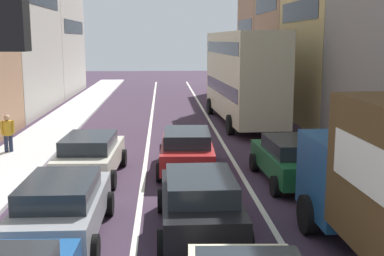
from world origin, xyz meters
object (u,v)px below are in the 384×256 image
bus_mid_queue_primary (243,73)px  hatchback_centre_lane_third (187,149)px  wagon_left_lane_second (62,206)px  sedan_right_lane_behind_truck (292,159)px  sedan_left_lane_third (90,155)px  sedan_centre_lane_second (200,201)px  pedestrian_mid_sidewalk (8,132)px

bus_mid_queue_primary → hatchback_centre_lane_third: bearing=157.3°
wagon_left_lane_second → sedan_right_lane_behind_truck: size_ratio=0.99×
wagon_left_lane_second → bus_mid_queue_primary: bearing=-23.0°
sedan_left_lane_third → hatchback_centre_lane_third: bearing=-75.7°
sedan_right_lane_behind_truck → hatchback_centre_lane_third: bearing=61.3°
wagon_left_lane_second → sedan_left_lane_third: 5.25m
sedan_centre_lane_second → sedan_left_lane_third: same height
hatchback_centre_lane_third → sedan_right_lane_behind_truck: 3.77m
sedan_left_lane_third → bus_mid_queue_primary: 12.80m
pedestrian_mid_sidewalk → wagon_left_lane_second: bearing=2.1°
hatchback_centre_lane_third → bus_mid_queue_primary: bus_mid_queue_primary is taller
wagon_left_lane_second → sedan_right_lane_behind_truck: 7.87m
pedestrian_mid_sidewalk → hatchback_centre_lane_third: bearing=46.3°
wagon_left_lane_second → sedan_right_lane_behind_truck: same height
hatchback_centre_lane_third → sedan_left_lane_third: bearing=104.0°
wagon_left_lane_second → bus_mid_queue_primary: 17.36m
sedan_centre_lane_second → bus_mid_queue_primary: 16.22m
wagon_left_lane_second → hatchback_centre_lane_third: size_ratio=0.99×
hatchback_centre_lane_third → sedan_left_lane_third: size_ratio=1.00×
wagon_left_lane_second → hatchback_centre_lane_third: same height
sedan_right_lane_behind_truck → bus_mid_queue_primary: bearing=-3.2°
sedan_centre_lane_second → bus_mid_queue_primary: bus_mid_queue_primary is taller
sedan_centre_lane_second → pedestrian_mid_sidewalk: bearing=39.3°
hatchback_centre_lane_third → sedan_left_lane_third: (-3.32, -0.70, 0.00)m
wagon_left_lane_second → sedan_left_lane_third: (-0.08, 5.24, 0.00)m
wagon_left_lane_second → sedan_left_lane_third: bearing=1.2°
sedan_left_lane_third → sedan_right_lane_behind_truck: size_ratio=1.00×
sedan_left_lane_third → pedestrian_mid_sidewalk: pedestrian_mid_sidewalk is taller
sedan_centre_lane_second → sedan_left_lane_third: bearing=32.9°
wagon_left_lane_second → pedestrian_mid_sidewalk: (-3.90, 8.81, 0.15)m
sedan_right_lane_behind_truck → bus_mid_queue_primary: (0.21, 11.58, 2.03)m
wagon_left_lane_second → sedan_right_lane_behind_truck: bearing=-56.9°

